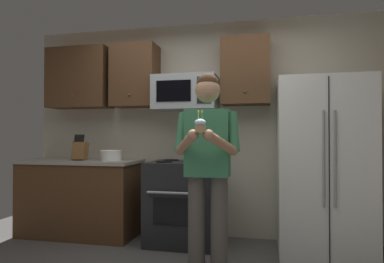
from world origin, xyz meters
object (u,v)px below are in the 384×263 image
object	(u,v)px
bowl_large_white	(111,155)
oven_range	(183,202)
microwave	(185,93)
refrigerator	(323,166)
knife_block	(80,150)
cupcake	(200,125)
person	(207,161)

from	to	relation	value
bowl_large_white	oven_range	bearing A→B (deg)	-1.09
microwave	refrigerator	world-z (taller)	microwave
knife_block	bowl_large_white	world-z (taller)	knife_block
microwave	refrigerator	bearing A→B (deg)	-6.03
knife_block	bowl_large_white	bearing A→B (deg)	6.92
cupcake	microwave	bearing A→B (deg)	108.39
refrigerator	person	world-z (taller)	refrigerator
person	cupcake	distance (m)	0.44
knife_block	cupcake	distance (m)	2.07
knife_block	oven_range	bearing A→B (deg)	1.33
refrigerator	knife_block	distance (m)	2.78
oven_range	microwave	bearing A→B (deg)	89.98
person	microwave	bearing A→B (deg)	114.01
bowl_large_white	person	bearing A→B (deg)	-33.15
oven_range	cupcake	size ratio (longest dim) A/B	5.36
microwave	refrigerator	distance (m)	1.72
bowl_large_white	cupcake	xyz separation A→B (m)	(1.32, -1.19, 0.31)
microwave	knife_block	world-z (taller)	microwave
oven_range	bowl_large_white	world-z (taller)	bowl_large_white
oven_range	knife_block	bearing A→B (deg)	-178.67
oven_range	knife_block	world-z (taller)	knife_block
microwave	cupcake	size ratio (longest dim) A/B	4.26
microwave	knife_block	distance (m)	1.46
person	bowl_large_white	bearing A→B (deg)	146.85
refrigerator	bowl_large_white	size ratio (longest dim) A/B	6.83
microwave	cupcake	bearing A→B (deg)	-71.61
refrigerator	cupcake	xyz separation A→B (m)	(-1.07, -1.14, 0.39)
oven_range	bowl_large_white	size ratio (longest dim) A/B	3.54
refrigerator	cupcake	distance (m)	1.61
knife_block	person	xyz separation A→B (m)	(1.71, -0.82, -0.04)
oven_range	person	world-z (taller)	person
bowl_large_white	microwave	bearing A→B (deg)	6.54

